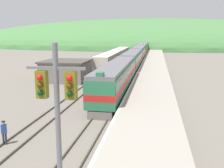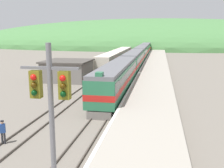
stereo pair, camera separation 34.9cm
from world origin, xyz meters
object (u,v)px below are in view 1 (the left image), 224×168
at_px(express_train_lead_car, 117,78).
at_px(track_worker, 4,131).
at_px(carriage_fourth, 143,48).
at_px(signal_mast_main, 57,113).
at_px(siding_train, 115,58).
at_px(carriage_third, 139,53).
at_px(carriage_second, 132,60).

bearing_deg(express_train_lead_car, track_worker, -108.47).
distance_m(carriage_fourth, signal_mast_main, 88.38).
bearing_deg(siding_train, track_worker, -90.75).
height_order(carriage_third, carriage_fourth, same).
bearing_deg(express_train_lead_car, signal_mast_main, -86.63).
xyz_separation_m(carriage_fourth, siding_train, (-4.89, -34.59, -0.32)).
bearing_deg(carriage_fourth, express_train_lead_car, -90.00).
relative_size(express_train_lead_car, carriage_fourth, 1.02).
distance_m(carriage_second, carriage_fourth, 42.86).
distance_m(carriage_fourth, siding_train, 34.94).
bearing_deg(carriage_second, express_train_lead_car, -90.00).
bearing_deg(carriage_third, carriage_fourth, 90.00).
distance_m(express_train_lead_car, track_worker, 17.39).
xyz_separation_m(carriage_third, siding_train, (-4.89, -13.16, -0.32)).
bearing_deg(carriage_fourth, carriage_second, -90.00).
relative_size(express_train_lead_car, siding_train, 0.59).
height_order(express_train_lead_car, track_worker, express_train_lead_car).
bearing_deg(carriage_second, carriage_fourth, 90.00).
xyz_separation_m(siding_train, track_worker, (-0.61, -46.60, -0.85)).
height_order(carriage_fourth, siding_train, carriage_fourth).
relative_size(carriage_third, track_worker, 11.76).
height_order(carriage_second, siding_train, carriage_second).
bearing_deg(carriage_third, express_train_lead_car, -90.00).
xyz_separation_m(express_train_lead_car, carriage_third, (0.00, 43.30, -0.01)).
bearing_deg(carriage_second, siding_train, 120.57).
bearing_deg(carriage_fourth, signal_mast_main, -89.10).
height_order(carriage_fourth, track_worker, carriage_fourth).
xyz_separation_m(carriage_second, track_worker, (-5.50, -38.33, -1.18)).
distance_m(carriage_fourth, track_worker, 81.39).
xyz_separation_m(signal_mast_main, track_worker, (-6.89, 7.13, -3.89)).
xyz_separation_m(express_train_lead_car, signal_mast_main, (1.39, -23.59, 2.71)).
relative_size(express_train_lead_car, track_worker, 12.00).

